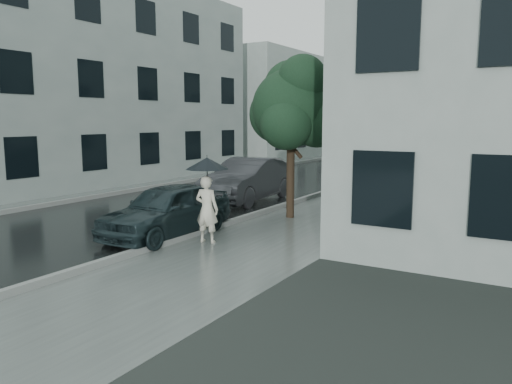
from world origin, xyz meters
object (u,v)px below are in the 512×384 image
Objects in this scene: street_tree at (293,107)px; car_far at (248,180)px; pedestrian at (207,209)px; lamp_post at (333,121)px; car_near at (167,210)px.

street_tree is 4.15m from car_far.
pedestrian is 0.32× the size of lamp_post.
pedestrian is 0.41× the size of car_near.
lamp_post is 1.28× the size of car_near.
car_near is at bearing -82.34° from car_far.
lamp_post is 9.82m from car_near.
pedestrian reaches higher than car_far.
street_tree is 5.78m from lamp_post.
lamp_post is at bearing 99.96° from street_tree.
car_near is at bearing -77.00° from lamp_post.
car_near is at bearing -8.34° from pedestrian.
pedestrian is at bearing -69.31° from lamp_post.
pedestrian is at bearing -94.58° from street_tree.
street_tree is at bearing -63.43° from lamp_post.
car_far reaches higher than car_near.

